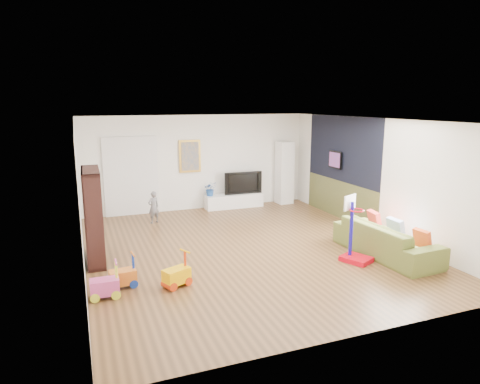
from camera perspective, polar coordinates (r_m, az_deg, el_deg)
name	(u,v)px	position (r m, az deg, el deg)	size (l,w,h in m)	color
floor	(247,248)	(9.18, 0.90, -7.53)	(6.50, 7.50, 0.00)	brown
ceiling	(247,120)	(8.66, 0.96, 9.56)	(6.50, 7.50, 0.00)	white
wall_back	(198,163)	(12.33, -5.60, 3.93)	(6.50, 0.00, 2.70)	white
wall_front	(358,240)	(5.63, 15.40, -6.21)	(6.50, 0.00, 2.70)	white
wall_left	(79,199)	(8.21, -20.63, -0.86)	(0.00, 7.50, 2.70)	white
wall_right	(376,177)	(10.46, 17.70, 1.97)	(0.00, 7.50, 2.70)	silver
navy_accent	(342,149)	(11.50, 13.46, 5.59)	(0.01, 3.20, 1.70)	black
olive_wainscot	(340,200)	(11.72, 13.14, -0.99)	(0.01, 3.20, 1.00)	brown
doorway	(131,177)	(11.98, -14.31, 1.92)	(1.45, 0.06, 2.10)	white
painting_back	(190,156)	(12.20, -6.70, 4.77)	(0.62, 0.06, 0.92)	gold
artwork_right	(335,160)	(11.66, 12.57, 4.23)	(0.04, 0.56, 0.46)	#7F3F8C
media_console	(234,201)	(12.59, -0.82, -1.18)	(1.72, 0.43, 0.40)	white
tall_cabinet	(284,173)	(13.08, 5.94, 2.58)	(0.44, 0.44, 1.89)	white
bookshelf	(93,216)	(8.70, -18.98, -3.04)	(0.32, 1.24, 1.82)	black
sofa	(386,239)	(9.16, 18.90, -6.01)	(2.31, 0.90, 0.67)	olive
basketball_hoop	(358,229)	(8.56, 15.47, -4.82)	(0.45, 0.55, 1.31)	red
ride_on_yellow	(176,270)	(7.37, -8.49, -10.23)	(0.44, 0.28, 0.59)	#FFBA01
ride_on_orange	(122,271)	(7.52, -15.40, -10.15)	(0.43, 0.27, 0.57)	orange
ride_on_pink	(104,281)	(7.21, -17.64, -11.19)	(0.44, 0.27, 0.59)	#D14790
child	(154,207)	(11.16, -11.45, -2.00)	(0.30, 0.20, 0.83)	slate
tv	(242,182)	(12.62, 0.27, 1.31)	(1.14, 0.15, 0.66)	black
vase_plant	(210,189)	(12.31, -3.97, 0.44)	(0.37, 0.32, 0.42)	#204E99
pillow_left	(422,239)	(8.80, 23.12, -5.74)	(0.09, 0.35, 0.35)	#D4491A
pillow_center	(396,229)	(9.29, 20.07, -4.60)	(0.11, 0.41, 0.41)	white
pillow_right	(375,220)	(9.77, 17.51, -3.62)	(0.11, 0.41, 0.41)	red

